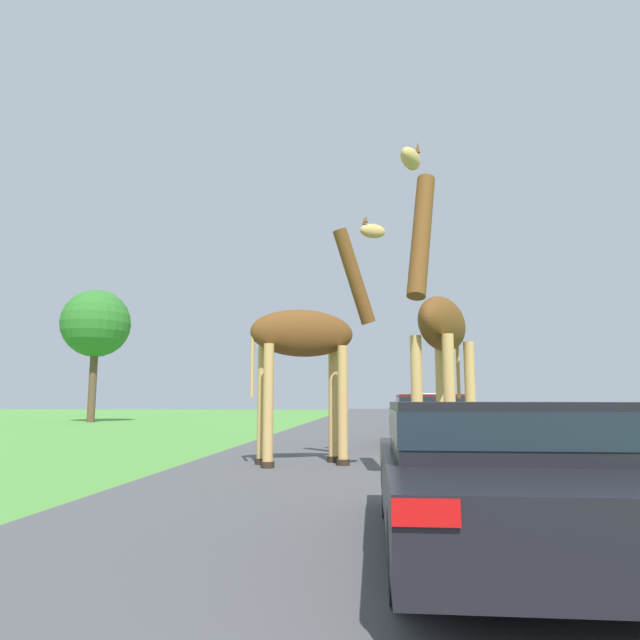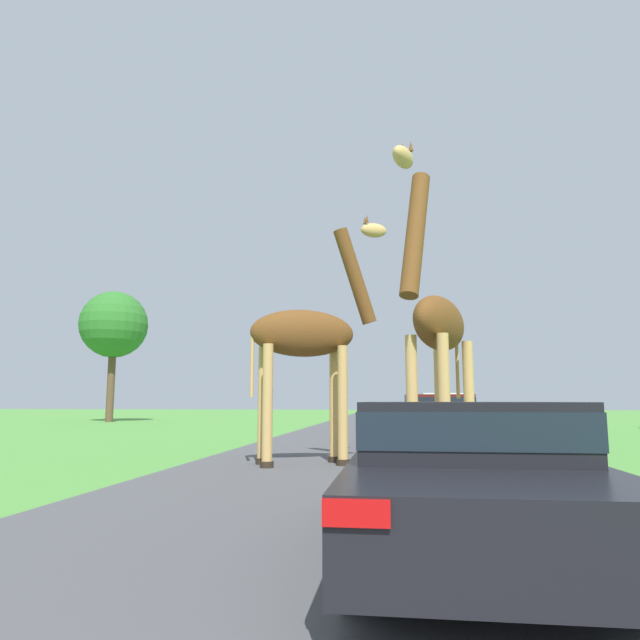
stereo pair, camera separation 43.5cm
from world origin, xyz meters
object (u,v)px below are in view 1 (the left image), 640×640
giraffe_near_road (309,340)px  giraffe_companion (440,328)px  car_queue_right (430,418)px  car_queue_left (429,411)px  tree_centre_back (96,324)px  car_lead_maroon (492,470)px

giraffe_near_road → giraffe_companion: bearing=33.1°
giraffe_near_road → car_queue_right: size_ratio=1.06×
giraffe_near_road → giraffe_companion: size_ratio=0.99×
car_queue_right → car_queue_left: (0.75, 8.33, 0.07)m
car_queue_left → car_queue_right: bearing=-95.2°
giraffe_companion → car_queue_left: bearing=-72.0°
car_queue_right → car_queue_left: size_ratio=1.13×
car_queue_left → tree_centre_back: tree_centre_back is taller
giraffe_companion → tree_centre_back: (-17.16, 22.15, 3.25)m
tree_centre_back → car_queue_right: bearing=-41.5°
giraffe_near_road → car_lead_maroon: bearing=-1.9°
car_queue_right → car_queue_left: bearing=84.8°
giraffe_companion → car_queue_right: size_ratio=1.08×
car_lead_maroon → car_queue_right: (0.59, 11.07, 0.09)m
giraffe_near_road → tree_centre_back: size_ratio=0.66×
car_queue_left → tree_centre_back: size_ratio=0.55×
giraffe_companion → car_lead_maroon: bearing=110.7°
giraffe_near_road → car_queue_left: size_ratio=1.20×
giraffe_near_road → car_queue_left: giraffe_near_road is taller
giraffe_companion → car_queue_left: (1.19, 14.93, -1.57)m
car_queue_right → tree_centre_back: (-17.60, 15.55, 4.90)m
giraffe_companion → car_queue_right: 6.82m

